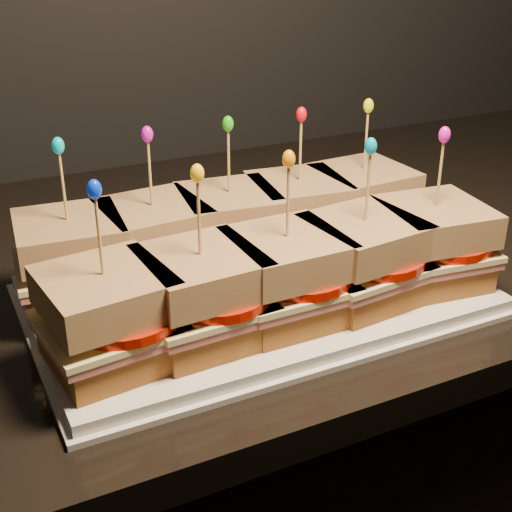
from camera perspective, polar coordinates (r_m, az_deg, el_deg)
name	(u,v)px	position (r m, az deg, el deg)	size (l,w,h in m)	color
cabinet	(234,512)	(1.17, -1.80, -19.82)	(2.14, 0.68, 0.85)	black
granite_slab	(229,254)	(0.91, -2.18, 0.19)	(2.18, 0.72, 0.03)	black
platter	(256,295)	(0.76, 0.00, -3.14)	(0.46, 0.28, 0.02)	white
platter_rim	(256,300)	(0.76, 0.00, -3.53)	(0.47, 0.29, 0.01)	white
sandwich_0_bread_bot	(75,284)	(0.75, -14.26, -2.19)	(0.10, 0.10, 0.03)	#5F3311
sandwich_0_ham	(73,268)	(0.75, -14.41, -0.97)	(0.11, 0.11, 0.01)	#C36E62
sandwich_0_cheese	(73,262)	(0.74, -14.46, -0.49)	(0.11, 0.11, 0.01)	#F9F1A1
sandwich_0_tomato	(85,256)	(0.74, -13.52, 0.03)	(0.10, 0.10, 0.01)	#BB1504
sandwich_0_bread_top	(69,236)	(0.73, -14.71, 1.58)	(0.10, 0.10, 0.03)	brown
sandwich_0_pick	(64,191)	(0.71, -15.13, 5.05)	(0.00, 0.00, 0.09)	tan
sandwich_0_frill	(58,146)	(0.70, -15.55, 8.50)	(0.01, 0.01, 0.02)	#03B1C9
sandwich_1_bread_bot	(156,267)	(0.77, -7.99, -0.90)	(0.10, 0.10, 0.03)	#5F3311
sandwich_1_ham	(155,252)	(0.76, -8.07, 0.30)	(0.11, 0.11, 0.01)	#C36E62
sandwich_1_cheese	(155,246)	(0.76, -8.10, 0.78)	(0.11, 0.11, 0.01)	#F9F1A1
sandwich_1_tomato	(167,240)	(0.76, -7.13, 1.30)	(0.10, 0.10, 0.01)	#BB1504
sandwich_1_bread_top	(153,221)	(0.75, -8.23, 2.82)	(0.10, 0.10, 0.03)	brown
sandwich_1_pick	(150,178)	(0.73, -8.47, 6.23)	(0.00, 0.00, 0.09)	tan
sandwich_1_frill	(147,134)	(0.72, -8.70, 9.61)	(0.01, 0.01, 0.02)	#C311B5
sandwich_2_bread_bot	(230,252)	(0.80, -2.08, 0.33)	(0.10, 0.10, 0.03)	#5F3311
sandwich_2_ham	(230,237)	(0.79, -2.10, 1.50)	(0.11, 0.11, 0.01)	#C36E62
sandwich_2_cheese	(230,232)	(0.79, -2.11, 1.97)	(0.11, 0.11, 0.01)	#F9F1A1
sandwich_2_tomato	(242,225)	(0.79, -1.14, 2.46)	(0.10, 0.10, 0.01)	#BB1504
sandwich_2_bread_top	(229,207)	(0.78, -2.14, 3.95)	(0.10, 0.10, 0.03)	brown
sandwich_2_pick	(229,165)	(0.76, -2.20, 7.26)	(0.00, 0.00, 0.09)	tan
sandwich_2_frill	(228,124)	(0.75, -2.26, 10.52)	(0.01, 0.01, 0.02)	#23AB15
sandwich_3_bread_bot	(298,238)	(0.84, 3.37, 1.46)	(0.10, 0.10, 0.03)	#5F3311
sandwich_3_ham	(298,224)	(0.83, 3.41, 2.59)	(0.11, 0.11, 0.01)	#C36E62
sandwich_3_cheese	(298,218)	(0.83, 3.42, 3.04)	(0.11, 0.11, 0.01)	#F9F1A1
sandwich_3_tomato	(310,212)	(0.82, 4.37, 3.51)	(0.10, 0.10, 0.01)	#BB1504
sandwich_3_bread_top	(299,194)	(0.82, 3.47, 4.94)	(0.10, 0.10, 0.03)	brown
sandwich_3_pick	(300,154)	(0.80, 3.56, 8.12)	(0.00, 0.00, 0.09)	tan
sandwich_3_frill	(301,114)	(0.79, 3.65, 11.24)	(0.01, 0.01, 0.02)	red
sandwich_4_bread_bot	(360,225)	(0.88, 8.34, 2.48)	(0.10, 0.10, 0.03)	#5F3311
sandwich_4_ham	(361,211)	(0.87, 8.42, 3.56)	(0.11, 0.11, 0.01)	#C36E62
sandwich_4_cheese	(362,206)	(0.87, 8.44, 3.99)	(0.11, 0.11, 0.01)	#F9F1A1
sandwich_4_tomato	(373,200)	(0.87, 9.35, 4.44)	(0.10, 0.10, 0.01)	#BB1504
sandwich_4_bread_top	(363,183)	(0.86, 8.57, 5.81)	(0.10, 0.10, 0.03)	brown
sandwich_4_pick	(366,144)	(0.85, 8.78, 8.83)	(0.00, 0.00, 0.09)	tan
sandwich_4_frill	(368,106)	(0.83, 8.99, 11.79)	(0.01, 0.01, 0.02)	#E3EA08
sandwich_5_bread_bot	(111,347)	(0.64, -11.55, -7.13)	(0.10, 0.10, 0.03)	#5F3311
sandwich_5_ham	(109,329)	(0.63, -11.69, -5.77)	(0.11, 0.11, 0.01)	#C36E62
sandwich_5_cheese	(108,322)	(0.63, -11.74, -5.22)	(0.11, 0.11, 0.01)	#F9F1A1
sandwich_5_tomato	(123,315)	(0.62, -10.59, -4.66)	(0.10, 0.10, 0.01)	#BB1504
sandwich_5_bread_top	(105,292)	(0.61, -11.98, -2.87)	(0.10, 0.10, 0.03)	brown
sandwich_5_pick	(100,241)	(0.59, -12.40, 1.15)	(0.00, 0.00, 0.09)	tan
sandwich_5_frill	(94,189)	(0.58, -12.81, 5.22)	(0.01, 0.01, 0.02)	#092FD9
sandwich_6_bread_bot	(203,324)	(0.66, -4.27, -5.45)	(0.10, 0.10, 0.03)	#5F3311
sandwich_6_ham	(202,307)	(0.65, -4.32, -4.11)	(0.11, 0.11, 0.01)	#C36E62
sandwich_6_cheese	(202,301)	(0.65, -4.34, -3.57)	(0.11, 0.11, 0.01)	#F9F1A1
sandwich_6_tomato	(217,293)	(0.65, -3.18, -3.00)	(0.10, 0.10, 0.01)	#BB1504
sandwich_6_bread_top	(201,272)	(0.64, -4.43, -1.27)	(0.10, 0.10, 0.03)	brown
sandwich_6_pick	(199,223)	(0.62, -4.58, 2.66)	(0.00, 0.00, 0.09)	tan
sandwich_6_frill	(197,173)	(0.60, -4.73, 6.61)	(0.01, 0.01, 0.02)	yellow
sandwich_7_bread_bot	(286,303)	(0.70, 2.40, -3.81)	(0.10, 0.10, 0.03)	#5F3311
sandwich_7_ham	(286,287)	(0.69, 2.42, -2.52)	(0.11, 0.11, 0.01)	#C36E62
sandwich_7_cheese	(286,281)	(0.68, 2.44, -2.00)	(0.11, 0.11, 0.01)	#F9F1A1
sandwich_7_tomato	(300,274)	(0.68, 3.58, -1.44)	(0.10, 0.10, 0.01)	#BB1504
sandwich_7_bread_top	(287,253)	(0.67, 2.48, 0.23)	(0.10, 0.10, 0.03)	brown
sandwich_7_pick	(288,206)	(0.65, 2.56, 3.99)	(0.00, 0.00, 0.09)	tan
sandwich_7_frill	(289,159)	(0.64, 2.64, 7.76)	(0.01, 0.01, 0.02)	orange
sandwich_8_bread_bot	(361,285)	(0.74, 8.38, -2.30)	(0.10, 0.10, 0.03)	#5F3311
sandwich_8_ham	(362,269)	(0.73, 8.47, -1.06)	(0.11, 0.11, 0.01)	#C36E62
sandwich_8_cheese	(362,263)	(0.73, 8.50, -0.56)	(0.11, 0.11, 0.01)	#F9F1A1
sandwich_8_tomato	(376,256)	(0.72, 9.59, -0.03)	(0.10, 0.10, 0.01)	#BB1504
sandwich_8_bread_top	(364,236)	(0.71, 8.65, 1.55)	(0.10, 0.10, 0.03)	brown
sandwich_8_pick	(367,192)	(0.70, 8.91, 5.12)	(0.00, 0.00, 0.09)	tan
sandwich_8_frill	(371,146)	(0.68, 9.17, 8.66)	(0.01, 0.01, 0.02)	#068FB9
sandwich_9_bread_bot	(429,268)	(0.79, 13.66, -0.94)	(0.10, 0.10, 0.03)	#5F3311
sandwich_9_ham	(431,253)	(0.78, 13.80, 0.24)	(0.11, 0.11, 0.01)	#C36E62
sandwich_9_cheese	(431,247)	(0.78, 13.85, 0.71)	(0.11, 0.11, 0.01)	#F9F1A1
sandwich_9_tomato	(445,241)	(0.78, 14.87, 1.21)	(0.10, 0.10, 0.01)	#BB1504
sandwich_9_bread_top	(434,221)	(0.76, 14.08, 2.71)	(0.10, 0.10, 0.03)	brown
sandwich_9_pick	(439,178)	(0.75, 14.47, 6.05)	(0.00, 0.00, 0.09)	tan
sandwich_9_frill	(445,135)	(0.73, 14.85, 9.36)	(0.01, 0.01, 0.02)	#D815B6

